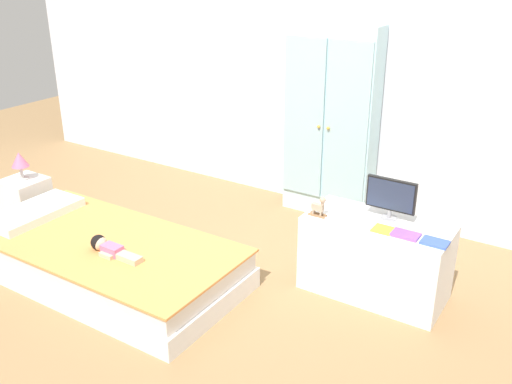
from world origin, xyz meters
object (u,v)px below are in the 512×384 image
book_yellow (383,230)px  book_purple (406,235)px  tv_stand (375,258)px  table_lamp (20,161)px  doll (107,247)px  bed (107,260)px  tv_monitor (391,196)px  nightstand (27,201)px  wardrobe (331,123)px  book_blue (435,242)px  rocking_horse_toy (319,207)px

book_yellow → book_purple: size_ratio=0.77×
tv_stand → book_purple: size_ratio=5.58×
table_lamp → doll: bearing=-15.6°
bed → table_lamp: (-1.14, 0.25, 0.38)m
tv_stand → book_purple: 0.34m
tv_stand → book_yellow: (0.06, -0.09, 0.25)m
table_lamp → tv_monitor: (2.70, 0.58, 0.12)m
nightstand → book_yellow: (2.73, 0.42, 0.31)m
table_lamp → book_purple: (2.86, 0.42, -0.02)m
doll → table_lamp: bearing=164.4°
doll → tv_monitor: size_ratio=1.30×
doll → wardrobe: wardrobe is taller
nightstand → book_yellow: size_ratio=3.05×
book_purple → bed: bearing=-158.7°
bed → table_lamp: size_ratio=8.17×
wardrobe → book_blue: bearing=-41.8°
doll → tv_stand: bearing=31.7°
tv_stand → tv_monitor: tv_monitor is taller
wardrobe → tv_monitor: bearing=-46.5°
wardrobe → doll: bearing=-109.3°
doll → tv_monitor: bearing=33.0°
bed → book_purple: size_ratio=11.51×
doll → book_blue: book_blue is taller
wardrobe → rocking_horse_toy: size_ratio=11.49×
doll → book_yellow: 1.67m
tv_stand → book_yellow: bearing=-55.3°
doll → nightstand: bearing=164.4°
table_lamp → book_blue: (3.03, 0.42, -0.02)m
table_lamp → wardrobe: wardrobe is taller
tv_monitor → tv_stand: bearing=-117.0°
tv_monitor → nightstand: bearing=-167.8°
tv_stand → rocking_horse_toy: 0.47m
bed → tv_monitor: bearing=28.2°
book_blue → table_lamp: bearing=-172.1°
doll → tv_monitor: tv_monitor is taller
book_yellow → wardrobe: bearing=129.5°
table_lamp → nightstand: bearing=0.0°
table_lamp → tv_stand: size_ratio=0.25×
bed → doll: doll is taller
tv_stand → tv_monitor: (0.04, 0.07, 0.39)m
book_yellow → tv_stand: bearing=124.7°
bed → nightstand: 1.17m
bed → book_yellow: (1.59, 0.67, 0.36)m
book_purple → table_lamp: bearing=-171.7°
doll → bed: bearing=141.1°
tv_stand → tv_monitor: 0.40m
tv_stand → rocking_horse_toy: (-0.34, -0.12, 0.31)m
wardrobe → book_blue: wardrobe is taller
table_lamp → book_blue: bearing=7.9°
book_yellow → nightstand: bearing=-171.3°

